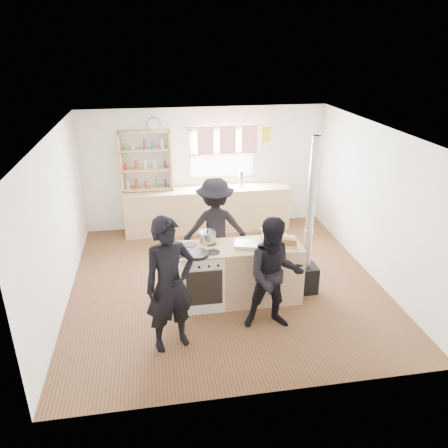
# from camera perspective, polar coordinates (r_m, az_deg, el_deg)

# --- Properties ---
(ground) EXTENTS (5.00, 5.00, 0.01)m
(ground) POSITION_cam_1_polar(r_m,az_deg,el_deg) (7.33, 0.18, -7.64)
(ground) COLOR brown
(ground) RESTS_ON ground
(back_counter) EXTENTS (3.40, 0.55, 0.90)m
(back_counter) POSITION_cam_1_polar(r_m,az_deg,el_deg) (9.11, -2.15, 1.93)
(back_counter) COLOR tan
(back_counter) RESTS_ON ground
(shelving_unit) EXTENTS (1.00, 0.28, 1.20)m
(shelving_unit) POSITION_cam_1_polar(r_m,az_deg,el_deg) (8.83, -10.18, 8.15)
(shelving_unit) COLOR tan
(shelving_unit) RESTS_ON back_counter
(thermos) EXTENTS (0.10, 0.10, 0.33)m
(thermos) POSITION_cam_1_polar(r_m,az_deg,el_deg) (9.02, 2.28, 5.85)
(thermos) COLOR silver
(thermos) RESTS_ON back_counter
(cooking_island) EXTENTS (1.97, 0.64, 0.93)m
(cooking_island) POSITION_cam_1_polar(r_m,az_deg,el_deg) (6.65, 2.22, -6.44)
(cooking_island) COLOR silver
(cooking_island) RESTS_ON ground
(skillet_greens) EXTENTS (0.38, 0.38, 0.05)m
(skillet_greens) POSITION_cam_1_polar(r_m,az_deg,el_deg) (6.13, -3.53, -3.94)
(skillet_greens) COLOR black
(skillet_greens) RESTS_ON cooking_island
(roast_tray) EXTENTS (0.39, 0.34, 0.06)m
(roast_tray) POSITION_cam_1_polar(r_m,az_deg,el_deg) (6.38, 2.87, -2.71)
(roast_tray) COLOR silver
(roast_tray) RESTS_ON cooking_island
(stockpot_stove) EXTENTS (0.25, 0.25, 0.20)m
(stockpot_stove) POSITION_cam_1_polar(r_m,az_deg,el_deg) (6.49, -2.15, -1.72)
(stockpot_stove) COLOR #B0B0B2
(stockpot_stove) RESTS_ON cooking_island
(stockpot_counter) EXTENTS (0.31, 0.31, 0.23)m
(stockpot_counter) POSITION_cam_1_polar(r_m,az_deg,el_deg) (6.57, 6.08, -1.37)
(stockpot_counter) COLOR #B6B6B8
(stockpot_counter) RESTS_ON cooking_island
(bread_board) EXTENTS (0.34, 0.30, 0.12)m
(bread_board) POSITION_cam_1_polar(r_m,az_deg,el_deg) (6.47, 8.52, -2.45)
(bread_board) COLOR tan
(bread_board) RESTS_ON cooking_island
(flue_heater) EXTENTS (0.35, 0.35, 2.50)m
(flue_heater) POSITION_cam_1_polar(r_m,az_deg,el_deg) (6.91, 10.78, -3.80)
(flue_heater) COLOR black
(flue_heater) RESTS_ON ground
(person_near_left) EXTENTS (0.77, 0.62, 1.82)m
(person_near_left) POSITION_cam_1_polar(r_m,az_deg,el_deg) (5.54, -7.09, -7.91)
(person_near_left) COLOR black
(person_near_left) RESTS_ON ground
(person_near_right) EXTENTS (0.86, 0.70, 1.63)m
(person_near_right) POSITION_cam_1_polar(r_m,az_deg,el_deg) (5.94, 6.61, -6.61)
(person_near_right) COLOR black
(person_near_right) RESTS_ON ground
(person_far) EXTENTS (1.11, 0.67, 1.69)m
(person_far) POSITION_cam_1_polar(r_m,az_deg,el_deg) (7.27, -1.15, -0.40)
(person_far) COLOR black
(person_far) RESTS_ON ground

